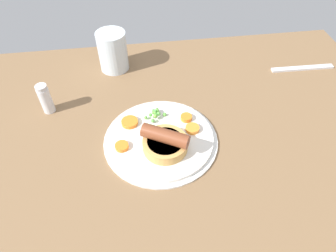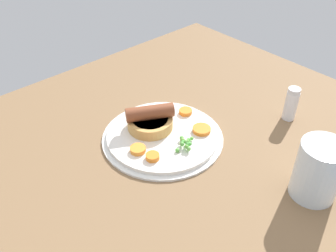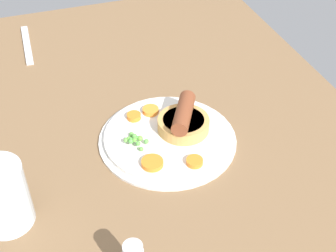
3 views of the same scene
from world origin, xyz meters
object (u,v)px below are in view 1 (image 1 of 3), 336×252
(carrot_slice_0, at_px, (130,122))
(carrot_slice_3, at_px, (193,129))
(carrot_slice_1, at_px, (122,146))
(carrot_slice_2, at_px, (186,118))
(salt_shaker, at_px, (45,99))
(pea_pile, at_px, (155,114))
(drinking_glass, at_px, (113,51))
(sausage_pudding, at_px, (165,142))
(dinner_plate, at_px, (161,139))
(fork, at_px, (302,68))

(carrot_slice_0, relative_size, carrot_slice_3, 1.22)
(carrot_slice_0, relative_size, carrot_slice_1, 1.31)
(carrot_slice_1, xyz_separation_m, carrot_slice_2, (0.15, 0.06, 0.00))
(carrot_slice_2, relative_size, carrot_slice_3, 0.85)
(carrot_slice_2, height_order, salt_shaker, salt_shaker)
(carrot_slice_0, height_order, carrot_slice_2, carrot_slice_2)
(carrot_slice_3, bearing_deg, pea_pile, 145.29)
(drinking_glass, distance_m, salt_shaker, 0.23)
(sausage_pudding, relative_size, carrot_slice_3, 3.24)
(dinner_plate, height_order, carrot_slice_0, carrot_slice_0)
(carrot_slice_2, bearing_deg, dinner_plate, -145.33)
(drinking_glass, bearing_deg, carrot_slice_2, -56.70)
(pea_pile, bearing_deg, sausage_pudding, -83.79)
(sausage_pudding, height_order, carrot_slice_3, sausage_pudding)
(fork, height_order, drinking_glass, drinking_glass)
(carrot_slice_3, xyz_separation_m, salt_shaker, (-0.33, 0.13, 0.02))
(pea_pile, xyz_separation_m, fork, (0.44, 0.15, -0.02))
(sausage_pudding, distance_m, fork, 0.49)
(carrot_slice_1, relative_size, carrot_slice_3, 0.93)
(carrot_slice_2, bearing_deg, carrot_slice_1, -156.73)
(sausage_pudding, bearing_deg, carrot_slice_1, -159.03)
(carrot_slice_1, bearing_deg, carrot_slice_3, 10.15)
(carrot_slice_0, distance_m, carrot_slice_3, 0.14)
(dinner_plate, bearing_deg, pea_pile, 94.22)
(pea_pile, bearing_deg, carrot_slice_2, -13.76)
(carrot_slice_1, height_order, carrot_slice_2, same)
(carrot_slice_3, bearing_deg, fork, 29.27)
(carrot_slice_0, xyz_separation_m, carrot_slice_2, (0.13, -0.00, 0.00))
(carrot_slice_3, xyz_separation_m, fork, (0.36, 0.20, -0.02))
(pea_pile, xyz_separation_m, drinking_glass, (-0.09, 0.23, 0.03))
(dinner_plate, relative_size, carrot_slice_0, 6.67)
(carrot_slice_0, distance_m, salt_shaker, 0.21)
(carrot_slice_0, xyz_separation_m, drinking_glass, (-0.03, 0.24, 0.04))
(sausage_pudding, distance_m, carrot_slice_2, 0.10)
(sausage_pudding, relative_size, salt_shaker, 1.31)
(fork, bearing_deg, pea_pile, -160.03)
(carrot_slice_2, xyz_separation_m, salt_shaker, (-0.32, 0.09, 0.02))
(dinner_plate, height_order, pea_pile, pea_pile)
(carrot_slice_2, relative_size, fork, 0.15)
(sausage_pudding, bearing_deg, drinking_glass, 136.64)
(dinner_plate, relative_size, drinking_glass, 2.32)
(dinner_plate, bearing_deg, carrot_slice_3, 6.84)
(sausage_pudding, xyz_separation_m, fork, (0.43, 0.24, -0.03))
(dinner_plate, xyz_separation_m, drinking_glass, (-0.10, 0.29, 0.05))
(fork, bearing_deg, sausage_pudding, -149.03)
(carrot_slice_1, distance_m, fork, 0.57)
(carrot_slice_2, bearing_deg, carrot_slice_0, 178.18)
(pea_pile, distance_m, fork, 0.46)
(carrot_slice_0, height_order, fork, carrot_slice_0)
(dinner_plate, bearing_deg, carrot_slice_1, -167.07)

